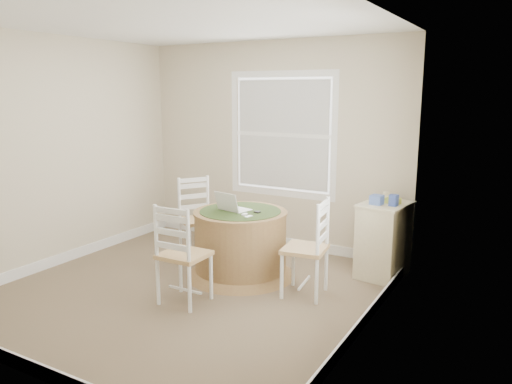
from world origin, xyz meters
The scene contains 14 objects.
room centered at (0.17, 0.16, 1.30)m, with size 3.64×3.64×2.64m.
round_table centered at (0.22, 0.64, 0.39)m, with size 1.19×1.19×0.72m.
chair_left centered at (-0.50, 0.88, 0.47)m, with size 0.42×0.40×0.95m, color white, non-canonical shape.
chair_near centered at (0.14, -0.24, 0.47)m, with size 0.42×0.40×0.95m, color white, non-canonical shape.
chair_right centered at (1.05, 0.49, 0.47)m, with size 0.42×0.40×0.95m, color white, non-canonical shape.
laptop centered at (0.14, 0.63, 0.75)m, with size 0.37×0.34×0.22m.
mouse centered at (0.36, 0.51, 0.73)m, with size 0.06×0.09×0.03m, color white.
phone centered at (0.43, 0.47, 0.72)m, with size 0.04×0.09×0.02m, color #B7BABF.
keys centered at (0.43, 0.66, 0.72)m, with size 0.06×0.05×0.03m, color black.
corner_chest centered at (1.58, 1.39, 0.41)m, with size 0.53×0.66×0.81m.
tissue_box centered at (1.51, 1.27, 0.86)m, with size 0.12×0.12×0.10m, color #506CB8.
box_yellow centered at (1.66, 1.42, 0.84)m, with size 0.15×0.10×0.06m, color #BBC846.
box_blue centered at (1.70, 1.29, 0.87)m, with size 0.08×0.08×0.12m, color #364DA2.
cup_cream centered at (1.54, 1.55, 0.86)m, with size 0.07×0.07×0.09m, color beige.
Camera 1 is at (2.94, -3.80, 1.98)m, focal length 35.00 mm.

